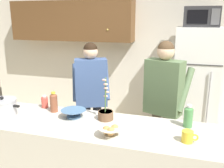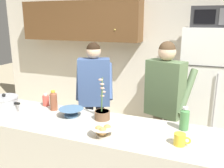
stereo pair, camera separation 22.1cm
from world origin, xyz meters
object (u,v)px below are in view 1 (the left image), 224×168
at_px(bread_bowl, 111,131).
at_px(bottle_near_edge, 45,102).
at_px(coffee_mug, 188,137).
at_px(potted_orchid, 106,113).
at_px(empty_bowl, 74,113).
at_px(bottle_mid_counter, 54,102).
at_px(microwave, 201,17).
at_px(person_near_pot, 91,89).
at_px(person_by_sink, 164,95).
at_px(bottle_far_corner, 188,116).
at_px(refrigerator, 195,86).
at_px(cooking_pot, 3,107).

relative_size(bread_bowl, bottle_near_edge, 1.49).
bearing_deg(coffee_mug, bottle_near_edge, 166.28).
distance_m(coffee_mug, potted_orchid, 0.80).
bearing_deg(empty_bowl, bottle_mid_counter, 161.63).
bearing_deg(bottle_mid_counter, bottle_near_edge, 153.38).
height_order(microwave, coffee_mug, microwave).
relative_size(person_near_pot, person_by_sink, 0.97).
bearing_deg(bottle_far_corner, refrigerator, 86.22).
bearing_deg(bottle_near_edge, refrigerator, 44.31).
distance_m(person_by_sink, potted_orchid, 0.81).
bearing_deg(microwave, bottle_mid_counter, -131.70).
relative_size(bottle_near_edge, potted_orchid, 0.34).
bearing_deg(cooking_pot, bottle_mid_counter, 26.43).
height_order(person_near_pot, person_by_sink, person_by_sink).
relative_size(coffee_mug, potted_orchid, 0.31).
xyz_separation_m(coffee_mug, potted_orchid, (-0.77, 0.25, 0.02)).
xyz_separation_m(refrigerator, bottle_near_edge, (-1.62, -1.58, 0.11)).
relative_size(person_near_pot, coffee_mug, 12.12).
xyz_separation_m(empty_bowl, bottle_mid_counter, (-0.27, 0.09, 0.06)).
bearing_deg(potted_orchid, refrigerator, 62.84).
distance_m(person_by_sink, coffee_mug, 0.93).
distance_m(refrigerator, bottle_mid_counter, 2.22).
bearing_deg(potted_orchid, empty_bowl, -172.09).
bearing_deg(person_by_sink, bottle_mid_counter, -150.78).
distance_m(empty_bowl, bottle_far_corner, 1.09).
height_order(microwave, potted_orchid, microwave).
relative_size(empty_bowl, potted_orchid, 0.60).
relative_size(cooking_pot, potted_orchid, 0.94).
distance_m(person_near_pot, bread_bowl, 1.23).
bearing_deg(cooking_pot, bottle_far_corner, 7.35).
distance_m(bottle_far_corner, potted_orchid, 0.77).
bearing_deg(bread_bowl, person_near_pot, 118.88).
relative_size(person_by_sink, coffee_mug, 12.52).
relative_size(cooking_pot, bottle_near_edge, 2.75).
relative_size(microwave, cooking_pot, 1.23).
relative_size(empty_bowl, bottle_mid_counter, 1.15).
bearing_deg(cooking_pot, empty_bowl, 10.80).
height_order(refrigerator, cooking_pot, refrigerator).
height_order(microwave, bottle_near_edge, microwave).
xyz_separation_m(refrigerator, potted_orchid, (-0.87, -1.71, 0.11)).
relative_size(bottle_mid_counter, potted_orchid, 0.52).
distance_m(person_by_sink, bottle_far_corner, 0.66).
height_order(person_near_pot, empty_bowl, person_near_pot).
bearing_deg(bottle_mid_counter, potted_orchid, -4.27).
bearing_deg(person_near_pot, bottle_far_corner, -29.90).
height_order(bread_bowl, empty_bowl, bread_bowl).
distance_m(person_by_sink, bread_bowl, 1.04).
xyz_separation_m(microwave, cooking_pot, (-1.91, -1.87, -0.89)).
relative_size(microwave, bottle_mid_counter, 2.21).
bearing_deg(bread_bowl, person_by_sink, 70.93).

